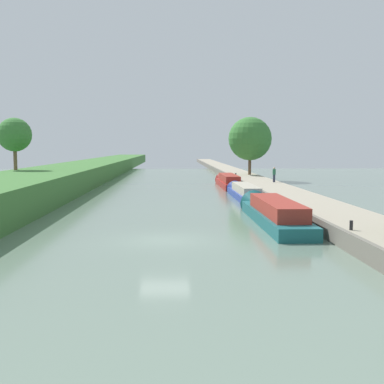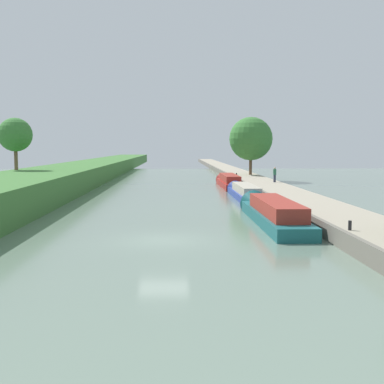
{
  "view_description": "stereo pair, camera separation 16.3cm",
  "coord_description": "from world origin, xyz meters",
  "px_view_note": "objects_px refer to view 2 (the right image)",
  "views": [
    {
      "loc": [
        0.42,
        -23.71,
        4.66
      ],
      "look_at": [
        1.98,
        15.1,
        1.0
      ],
      "focal_mm": 44.69,
      "sensor_mm": 36.0,
      "label": 1
    },
    {
      "loc": [
        0.59,
        -23.72,
        4.66
      ],
      "look_at": [
        1.98,
        15.1,
        1.0
      ],
      "focal_mm": 44.69,
      "sensor_mm": 36.0,
      "label": 2
    }
  ],
  "objects_px": {
    "narrowboat_red": "(228,181)",
    "narrowboat_blue": "(244,192)",
    "mooring_bollard_far": "(237,175)",
    "narrowboat_teal": "(271,212)",
    "mooring_bollard_near": "(350,225)",
    "person_walking": "(275,174)"
  },
  "relations": [
    {
      "from": "narrowboat_teal",
      "to": "narrowboat_red",
      "type": "distance_m",
      "value": 27.03
    },
    {
      "from": "narrowboat_blue",
      "to": "mooring_bollard_far",
      "type": "height_order",
      "value": "narrowboat_blue"
    },
    {
      "from": "narrowboat_teal",
      "to": "mooring_bollard_far",
      "type": "xyz_separation_m",
      "value": [
        2.08,
        32.85,
        0.44
      ]
    },
    {
      "from": "person_walking",
      "to": "narrowboat_blue",
      "type": "bearing_deg",
      "value": -118.74
    },
    {
      "from": "mooring_bollard_far",
      "to": "narrowboat_teal",
      "type": "bearing_deg",
      "value": -93.62
    },
    {
      "from": "narrowboat_teal",
      "to": "mooring_bollard_far",
      "type": "bearing_deg",
      "value": 86.38
    },
    {
      "from": "narrowboat_blue",
      "to": "narrowboat_red",
      "type": "distance_m",
      "value": 12.94
    },
    {
      "from": "mooring_bollard_near",
      "to": "mooring_bollard_far",
      "type": "relative_size",
      "value": 1.0
    },
    {
      "from": "narrowboat_teal",
      "to": "mooring_bollard_near",
      "type": "relative_size",
      "value": 29.92
    },
    {
      "from": "narrowboat_blue",
      "to": "mooring_bollard_far",
      "type": "bearing_deg",
      "value": 84.69
    },
    {
      "from": "narrowboat_red",
      "to": "narrowboat_blue",
      "type": "bearing_deg",
      "value": -90.06
    },
    {
      "from": "narrowboat_red",
      "to": "mooring_bollard_far",
      "type": "height_order",
      "value": "narrowboat_red"
    },
    {
      "from": "narrowboat_teal",
      "to": "mooring_bollard_near",
      "type": "bearing_deg",
      "value": -75.22
    },
    {
      "from": "narrowboat_blue",
      "to": "narrowboat_red",
      "type": "relative_size",
      "value": 0.96
    },
    {
      "from": "narrowboat_teal",
      "to": "narrowboat_blue",
      "type": "height_order",
      "value": "narrowboat_teal"
    },
    {
      "from": "person_walking",
      "to": "mooring_bollard_near",
      "type": "distance_m",
      "value": 30.48
    },
    {
      "from": "narrowboat_teal",
      "to": "person_walking",
      "type": "distance_m",
      "value": 23.04
    },
    {
      "from": "mooring_bollard_far",
      "to": "narrowboat_blue",
      "type": "bearing_deg",
      "value": -95.31
    },
    {
      "from": "narrowboat_blue",
      "to": "narrowboat_red",
      "type": "height_order",
      "value": "narrowboat_red"
    },
    {
      "from": "narrowboat_red",
      "to": "mooring_bollard_near",
      "type": "bearing_deg",
      "value": -87.16
    },
    {
      "from": "mooring_bollard_near",
      "to": "narrowboat_teal",
      "type": "bearing_deg",
      "value": 104.78
    },
    {
      "from": "narrowboat_blue",
      "to": "mooring_bollard_near",
      "type": "height_order",
      "value": "narrowboat_blue"
    }
  ]
}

